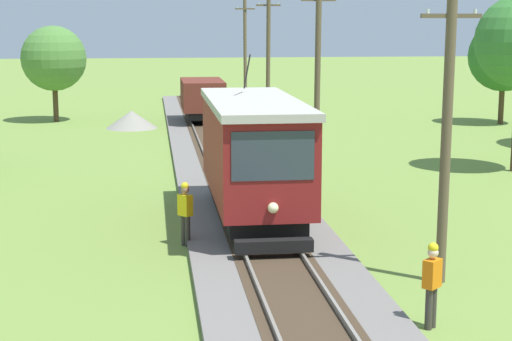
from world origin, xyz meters
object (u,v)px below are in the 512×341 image
at_px(gravel_pile, 131,119).
at_px(tree_right_far, 504,56).
at_px(utility_pole_near_tram, 447,130).
at_px(tree_left_far, 54,59).
at_px(freight_car, 202,98).
at_px(track_worker, 432,281).
at_px(second_worker, 185,211).
at_px(red_tram, 254,153).
at_px(utility_pole_far, 268,57).
at_px(utility_pole_distant, 245,50).
at_px(utility_pole_mid, 318,72).

bearing_deg(gravel_pile, tree_right_far, -1.98).
relative_size(utility_pole_near_tram, tree_left_far, 1.22).
relative_size(freight_car, tree_left_far, 0.90).
distance_m(utility_pole_near_tram, track_worker, 4.07).
height_order(utility_pole_near_tram, second_worker, utility_pole_near_tram).
distance_m(red_tram, freight_car, 24.58).
distance_m(second_worker, tree_right_far, 31.76).
bearing_deg(freight_car, tree_right_far, -6.44).
distance_m(second_worker, tree_left_far, 30.10).
height_order(utility_pole_far, tree_left_far, utility_pole_far).
height_order(utility_pole_distant, tree_right_far, utility_pole_distant).
xyz_separation_m(freight_car, utility_pole_distant, (3.72, 10.37, 2.44)).
xyz_separation_m(freight_car, utility_pole_far, (3.72, -1.39, 2.47)).
xyz_separation_m(track_worker, second_worker, (-4.62, 6.80, 0.00)).
relative_size(utility_pole_far, gravel_pile, 2.67).
bearing_deg(freight_car, tree_left_far, 163.79).
relative_size(utility_pole_distant, tree_right_far, 1.28).
bearing_deg(tree_left_far, track_worker, -72.64).
bearing_deg(tree_left_far, utility_pole_mid, -55.57).
bearing_deg(gravel_pile, freight_car, 16.62).
bearing_deg(gravel_pile, utility_pole_far, -1.09).
distance_m(track_worker, second_worker, 8.22).
bearing_deg(tree_left_far, tree_right_far, -9.76).
xyz_separation_m(utility_pole_distant, gravel_pile, (-7.86, -11.61, -3.49)).
bearing_deg(utility_pole_far, tree_left_far, 162.50).
relative_size(utility_pole_distant, track_worker, 4.37).
distance_m(utility_pole_far, track_worker, 32.25).
relative_size(freight_car, utility_pole_far, 0.66).
bearing_deg(red_tram, tree_left_far, 107.93).
height_order(utility_pole_mid, second_worker, utility_pole_mid).
xyz_separation_m(tree_left_far, tree_right_far, (26.38, -4.54, 0.21)).
bearing_deg(utility_pole_mid, utility_pole_near_tram, -90.00).
bearing_deg(red_tram, utility_pole_far, 80.90).
height_order(red_tram, utility_pole_near_tram, utility_pole_near_tram).
distance_m(gravel_pile, tree_left_far, 6.83).
height_order(freight_car, track_worker, freight_car).
distance_m(red_tram, utility_pole_far, 23.55).
bearing_deg(utility_pole_far, utility_pole_mid, -90.00).
distance_m(utility_pole_far, gravel_pile, 8.61).
distance_m(utility_pole_distant, tree_right_far, 18.60).
height_order(track_worker, tree_left_far, tree_left_far).
xyz_separation_m(utility_pole_mid, utility_pole_far, (0.00, 14.28, 0.01)).
distance_m(gravel_pile, second_worker, 25.52).
distance_m(utility_pole_mid, utility_pole_far, 14.28).
height_order(red_tram, freight_car, red_tram).
height_order(red_tram, tree_left_far, tree_left_far).
height_order(utility_pole_distant, track_worker, utility_pole_distant).
height_order(red_tram, utility_pole_mid, utility_pole_mid).
bearing_deg(freight_car, gravel_pile, -163.38).
distance_m(freight_car, tree_right_far, 17.89).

